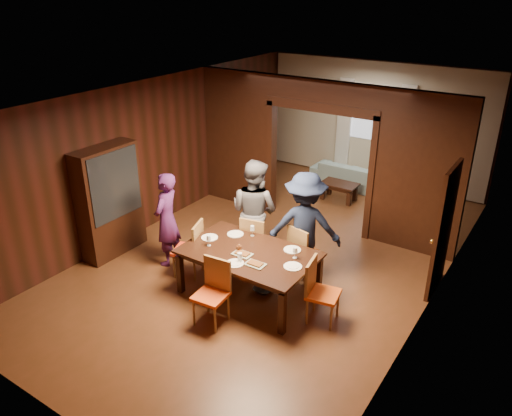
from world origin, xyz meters
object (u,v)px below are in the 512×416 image
Objects in this scene: person_purple at (167,219)px; coffee_table at (339,191)px; hutch at (110,201)px; chair_right at (323,292)px; chair_left at (187,248)px; person_navy at (305,226)px; dining_table at (249,273)px; sofa at (354,175)px; chair_far_l at (257,241)px; chair_near at (211,294)px; person_grey at (254,211)px; chair_far_r at (305,251)px.

person_purple is 4.42m from coffee_table.
coffee_table is 5.11m from hutch.
person_purple is at bearing 79.68° from chair_right.
hutch is at bearing -103.74° from chair_left.
person_navy reaches higher than dining_table.
sofa is 4.35m from chair_far_l.
sofa is 2.07× the size of chair_right.
chair_left and chair_far_l have the same top height.
dining_table is at bearing 4.48° from hutch.
chair_near reaches higher than coffee_table.
person_navy is 1.19m from dining_table.
person_grey is 1.92× the size of chair_near.
hutch reaches higher than chair_near.
person_purple is 1.72× the size of chair_left.
chair_right is at bearing -68.12° from coffee_table.
person_navy reaches higher than chair_left.
chair_near reaches higher than dining_table.
sofa is 2.07× the size of chair_near.
person_grey is 1.24m from dining_table.
chair_far_r is (0.90, -3.29, 0.28)m from coffee_table.
dining_table is 0.88m from chair_far_l.
person_navy is at bearing -19.92° from chair_far_r.
dining_table is 0.91m from chair_near.
hutch is (-2.82, -0.22, 0.62)m from dining_table.
person_grey is 2.57m from hutch.
hutch reaches higher than person_navy.
chair_right is at bearing 109.51° from sofa.
hutch is (-4.10, -0.25, 0.52)m from chair_right.
person_navy is 1.98m from chair_left.
person_navy is at bearing 102.95° from sofa.
person_navy is 4.31m from sofa.
person_purple is 1.14m from hutch.
chair_far_r is (0.49, 0.93, 0.10)m from dining_table.
person_purple is 1.72× the size of chair_far_l.
person_navy reaches higher than chair_right.
dining_table is (0.54, -0.97, -0.55)m from person_grey.
chair_far_r is (-0.78, 0.90, 0.00)m from chair_right.
chair_far_r is (0.87, 0.14, 0.00)m from chair_far_l.
sofa is (-0.90, 4.17, -0.63)m from person_navy.
person_grey is at bearing -92.39° from coffee_table.
dining_table reaches higher than sofa.
person_navy is 0.95m from chair_far_l.
chair_far_r and chair_near have the same top height.
chair_near is at bearing -13.77° from hutch.
coffee_table is 4.37m from chair_left.
person_grey is at bearing 12.47° from chair_far_r.
person_grey is at bearing 89.56° from sofa.
chair_right is at bearing 107.61° from person_navy.
person_grey is 1.30m from chair_left.
person_navy reaches higher than coffee_table.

